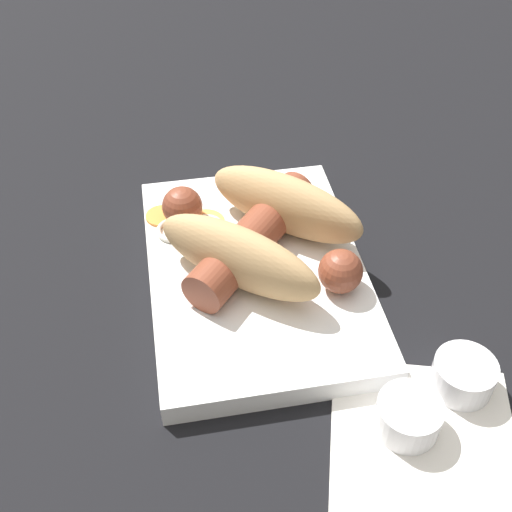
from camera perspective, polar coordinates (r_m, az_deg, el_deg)
ground_plane at (r=0.54m, az=-0.00°, el=-2.29°), size 3.00×3.00×0.00m
food_tray at (r=0.53m, az=-0.00°, el=-1.55°), size 0.25×0.17×0.02m
bread_roll at (r=0.52m, az=0.62°, el=2.41°), size 0.18×0.18×0.05m
sausage at (r=0.53m, az=0.10°, el=1.69°), size 0.14×0.15×0.04m
pickled_veggies at (r=0.56m, az=-5.86°, el=2.74°), size 0.06×0.08×0.01m
napkin at (r=0.46m, az=14.69°, el=-15.59°), size 0.16×0.16×0.00m
condiment_cup_near at (r=0.46m, az=13.32°, el=-13.84°), size 0.04×0.04×0.03m
condiment_cup_far at (r=0.49m, az=17.88°, el=-10.22°), size 0.04×0.04×0.03m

